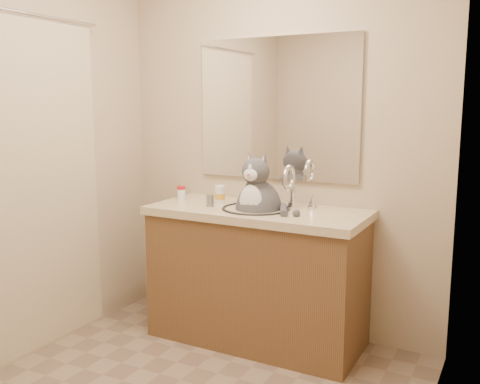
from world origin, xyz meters
name	(u,v)px	position (x,y,z in m)	size (l,w,h in m)	color
room	(162,168)	(0.00, 0.00, 1.20)	(2.22, 2.52, 2.42)	#87735D
vanity	(257,272)	(0.00, 0.96, 0.44)	(1.34, 0.59, 1.12)	brown
mirror	(277,109)	(0.00, 1.24, 1.45)	(1.10, 0.02, 0.90)	white
shower_curtain	(20,186)	(-1.05, 0.10, 1.03)	(0.02, 1.30, 1.93)	beige
cat	(258,206)	(0.01, 0.95, 0.87)	(0.39, 0.32, 0.56)	#414145
pill_bottle_redcap	(181,193)	(-0.57, 0.98, 0.90)	(0.07, 0.07, 0.09)	white
pill_bottle_orange	(220,195)	(-0.28, 1.00, 0.91)	(0.08, 0.08, 0.12)	white
grey_canister	(210,201)	(-0.29, 0.88, 0.89)	(0.06, 0.06, 0.08)	gray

